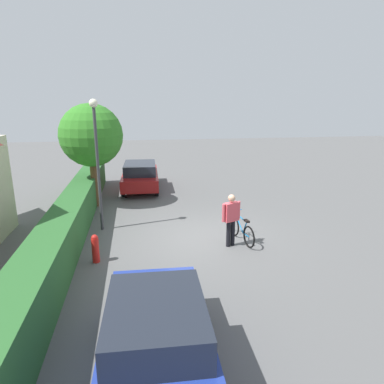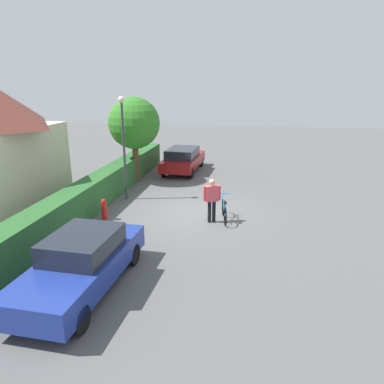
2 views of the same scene
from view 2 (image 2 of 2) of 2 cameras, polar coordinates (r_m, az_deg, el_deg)
The scene contains 9 objects.
ground_plane at distance 14.42m, azimuth 0.67°, elevation -3.31°, with size 60.00×60.00×0.00m, color #575757.
hedge_row at distance 15.45m, azimuth -15.00°, elevation -0.10°, with size 17.49×0.90×1.24m, color #295D2A.
parked_car_near at distance 9.50m, azimuth -16.78°, elevation -10.47°, with size 4.50×1.85×1.44m.
parked_car_far at distance 20.96m, azimuth -1.40°, elevation 5.16°, with size 4.33×1.90×1.37m.
bicycle at distance 13.66m, azimuth 5.04°, elevation -2.88°, with size 1.69×0.50×0.89m.
person_rider at distance 13.23m, azimuth 3.12°, elevation -0.82°, with size 0.36×0.62×1.64m.
street_lamp at distance 15.76m, azimuth -10.68°, elevation 8.78°, with size 0.28×0.28×4.41m.
tree_kerbside at distance 18.61m, azimuth -9.02°, elevation 10.51°, with size 2.55×2.55×4.28m.
fire_hydrant at distance 14.01m, azimuth -13.55°, elevation -2.62°, with size 0.20×0.20×0.81m.
Camera 2 is at (-13.36, -2.18, 4.98)m, focal length 34.17 mm.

